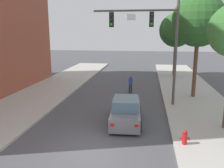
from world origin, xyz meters
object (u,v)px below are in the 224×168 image
at_px(fire_hydrant, 185,137).
at_px(street_tree_second, 199,21).
at_px(street_tree_third, 177,27).
at_px(pedestrian_crossing_road, 131,83).
at_px(car_lead_grey, 126,112).
at_px(traffic_signal_mast, 153,34).
at_px(street_tree_farthest, 176,30).

distance_m(fire_hydrant, street_tree_second, 11.03).
bearing_deg(street_tree_third, fire_hydrant, -94.44).
bearing_deg(pedestrian_crossing_road, car_lead_grey, -88.14).
distance_m(traffic_signal_mast, car_lead_grey, 6.19).
bearing_deg(car_lead_grey, street_tree_third, 73.80).
relative_size(car_lead_grey, pedestrian_crossing_road, 2.63).
xyz_separation_m(car_lead_grey, street_tree_farthest, (4.56, 16.77, 4.91)).
xyz_separation_m(pedestrian_crossing_road, street_tree_farthest, (4.80, 9.46, 4.72)).
bearing_deg(fire_hydrant, street_tree_second, 77.57).
relative_size(fire_hydrant, street_tree_second, 0.09).
height_order(street_tree_second, street_tree_third, street_tree_second).
relative_size(street_tree_third, street_tree_farthest, 1.00).
bearing_deg(street_tree_third, traffic_signal_mast, -104.44).
distance_m(pedestrian_crossing_road, street_tree_farthest, 11.61).
height_order(pedestrian_crossing_road, street_tree_farthest, street_tree_farthest).
relative_size(fire_hydrant, street_tree_third, 0.10).
height_order(car_lead_grey, street_tree_third, street_tree_third).
relative_size(pedestrian_crossing_road, street_tree_second, 0.20).
distance_m(pedestrian_crossing_road, street_tree_third, 10.76).
xyz_separation_m(traffic_signal_mast, car_lead_grey, (-1.51, -3.87, -4.60)).
height_order(traffic_signal_mast, car_lead_grey, traffic_signal_mast).
height_order(fire_hydrant, street_tree_third, street_tree_third).
distance_m(car_lead_grey, street_tree_second, 9.97).
bearing_deg(street_tree_farthest, pedestrian_crossing_road, -116.92).
relative_size(pedestrian_crossing_road, street_tree_third, 0.22).
relative_size(traffic_signal_mast, street_tree_third, 0.99).
height_order(pedestrian_crossing_road, fire_hydrant, pedestrian_crossing_road).
bearing_deg(traffic_signal_mast, street_tree_second, 35.72).
height_order(car_lead_grey, street_tree_second, street_tree_second).
relative_size(car_lead_grey, fire_hydrant, 6.00).
xyz_separation_m(car_lead_grey, street_tree_second, (5.11, 6.46, 5.61)).
relative_size(traffic_signal_mast, car_lead_grey, 1.74).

